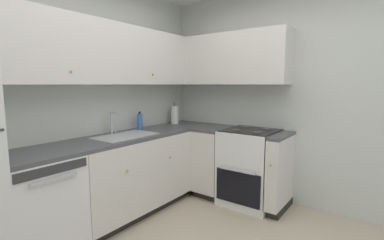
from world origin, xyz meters
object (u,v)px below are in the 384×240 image
dishwasher (38,207)px  oven_range (250,166)px  soap_bottle (140,121)px  paper_towel_roll (175,115)px

dishwasher → oven_range: bearing=-25.4°
soap_bottle → dishwasher: bearing=-172.3°
oven_range → paper_towel_roll: (-0.07, 1.14, 0.57)m
dishwasher → soap_bottle: 1.47m
paper_towel_roll → dishwasher: bearing=-175.4°
dishwasher → paper_towel_roll: (1.99, 0.16, 0.59)m
dishwasher → oven_range: 2.28m
soap_bottle → oven_range: bearing=-58.2°
oven_range → paper_towel_roll: size_ratio=3.43×
oven_range → soap_bottle: size_ratio=4.77×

